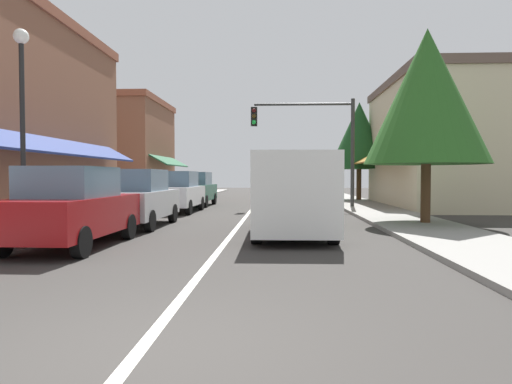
{
  "coord_description": "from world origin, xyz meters",
  "views": [
    {
      "loc": [
        1.24,
        -3.96,
        1.57
      ],
      "look_at": [
        0.47,
        12.34,
        1.01
      ],
      "focal_mm": 32.76,
      "sensor_mm": 36.0,
      "label": 1
    }
  ],
  "objects_px": {
    "van_in_lane": "(292,192)",
    "traffic_signal_mast_arm": "(316,133)",
    "parked_car_third_left": "(177,192)",
    "tree_right_near": "(427,97)",
    "street_lamp_left_near": "(22,100)",
    "parked_car_second_left": "(137,198)",
    "parked_car_nearest_left": "(72,207)",
    "tree_right_far": "(359,136)",
    "parked_car_far_left": "(195,189)"
  },
  "relations": [
    {
      "from": "parked_car_nearest_left",
      "to": "tree_right_far",
      "type": "relative_size",
      "value": 0.68
    },
    {
      "from": "traffic_signal_mast_arm",
      "to": "tree_right_far",
      "type": "height_order",
      "value": "tree_right_far"
    },
    {
      "from": "traffic_signal_mast_arm",
      "to": "parked_car_third_left",
      "type": "bearing_deg",
      "value": -157.05
    },
    {
      "from": "parked_car_nearest_left",
      "to": "tree_right_near",
      "type": "relative_size",
      "value": 0.67
    },
    {
      "from": "parked_car_second_left",
      "to": "street_lamp_left_near",
      "type": "distance_m",
      "value": 4.43
    },
    {
      "from": "parked_car_nearest_left",
      "to": "tree_right_near",
      "type": "bearing_deg",
      "value": 28.47
    },
    {
      "from": "parked_car_far_left",
      "to": "tree_right_far",
      "type": "relative_size",
      "value": 0.68
    },
    {
      "from": "parked_car_third_left",
      "to": "tree_right_near",
      "type": "distance_m",
      "value": 10.79
    },
    {
      "from": "parked_car_third_left",
      "to": "traffic_signal_mast_arm",
      "type": "bearing_deg",
      "value": 23.99
    },
    {
      "from": "parked_car_third_left",
      "to": "parked_car_far_left",
      "type": "xyz_separation_m",
      "value": [
        -0.01,
        4.39,
        0.0
      ]
    },
    {
      "from": "parked_car_second_left",
      "to": "parked_car_third_left",
      "type": "distance_m",
      "value": 5.7
    },
    {
      "from": "parked_car_second_left",
      "to": "parked_car_far_left",
      "type": "relative_size",
      "value": 1.0
    },
    {
      "from": "parked_car_third_left",
      "to": "tree_right_far",
      "type": "xyz_separation_m",
      "value": [
        9.29,
        8.88,
        3.14
      ]
    },
    {
      "from": "traffic_signal_mast_arm",
      "to": "tree_right_near",
      "type": "xyz_separation_m",
      "value": [
        2.81,
        -7.73,
        0.42
      ]
    },
    {
      "from": "parked_car_third_left",
      "to": "street_lamp_left_near",
      "type": "bearing_deg",
      "value": -100.5
    },
    {
      "from": "traffic_signal_mast_arm",
      "to": "street_lamp_left_near",
      "type": "xyz_separation_m",
      "value": [
        -7.96,
        -11.47,
        -0.2
      ]
    },
    {
      "from": "traffic_signal_mast_arm",
      "to": "street_lamp_left_near",
      "type": "relative_size",
      "value": 1.03
    },
    {
      "from": "traffic_signal_mast_arm",
      "to": "parked_car_far_left",
      "type": "bearing_deg",
      "value": 163.85
    },
    {
      "from": "parked_car_far_left",
      "to": "traffic_signal_mast_arm",
      "type": "bearing_deg",
      "value": -14.81
    },
    {
      "from": "parked_car_third_left",
      "to": "tree_right_near",
      "type": "relative_size",
      "value": 0.67
    },
    {
      "from": "tree_right_near",
      "to": "tree_right_far",
      "type": "relative_size",
      "value": 1.01
    },
    {
      "from": "parked_car_far_left",
      "to": "van_in_lane",
      "type": "bearing_deg",
      "value": -67.03
    },
    {
      "from": "street_lamp_left_near",
      "to": "tree_right_far",
      "type": "xyz_separation_m",
      "value": [
        11.1,
        17.74,
        0.61
      ]
    },
    {
      "from": "parked_car_nearest_left",
      "to": "parked_car_far_left",
      "type": "distance_m",
      "value": 14.29
    },
    {
      "from": "parked_car_far_left",
      "to": "van_in_lane",
      "type": "distance_m",
      "value": 12.87
    },
    {
      "from": "parked_car_far_left",
      "to": "street_lamp_left_near",
      "type": "relative_size",
      "value": 0.81
    },
    {
      "from": "parked_car_nearest_left",
      "to": "parked_car_third_left",
      "type": "height_order",
      "value": "same"
    },
    {
      "from": "street_lamp_left_near",
      "to": "traffic_signal_mast_arm",
      "type": "bearing_deg",
      "value": 55.24
    },
    {
      "from": "tree_right_near",
      "to": "tree_right_far",
      "type": "bearing_deg",
      "value": 88.63
    },
    {
      "from": "parked_car_second_left",
      "to": "van_in_lane",
      "type": "distance_m",
      "value": 5.1
    },
    {
      "from": "tree_right_near",
      "to": "tree_right_far",
      "type": "distance_m",
      "value": 14.01
    },
    {
      "from": "tree_right_near",
      "to": "parked_car_nearest_left",
      "type": "bearing_deg",
      "value": -152.3
    },
    {
      "from": "van_in_lane",
      "to": "tree_right_far",
      "type": "bearing_deg",
      "value": 73.95
    },
    {
      "from": "parked_car_far_left",
      "to": "van_in_lane",
      "type": "xyz_separation_m",
      "value": [
        4.74,
        -11.97,
        0.27
      ]
    },
    {
      "from": "parked_car_second_left",
      "to": "parked_car_third_left",
      "type": "xyz_separation_m",
      "value": [
        0.0,
        5.7,
        0.0
      ]
    },
    {
      "from": "van_in_lane",
      "to": "tree_right_far",
      "type": "relative_size",
      "value": 0.86
    },
    {
      "from": "parked_car_second_left",
      "to": "parked_car_nearest_left",
      "type": "bearing_deg",
      "value": -91.36
    },
    {
      "from": "parked_car_nearest_left",
      "to": "parked_car_third_left",
      "type": "relative_size",
      "value": 1.0
    },
    {
      "from": "parked_car_nearest_left",
      "to": "van_in_lane",
      "type": "distance_m",
      "value": 5.42
    },
    {
      "from": "street_lamp_left_near",
      "to": "tree_right_near",
      "type": "relative_size",
      "value": 0.83
    },
    {
      "from": "van_in_lane",
      "to": "traffic_signal_mast_arm",
      "type": "xyz_separation_m",
      "value": [
        1.42,
        10.18,
        2.46
      ]
    },
    {
      "from": "traffic_signal_mast_arm",
      "to": "parked_car_nearest_left",
      "type": "bearing_deg",
      "value": -116.73
    },
    {
      "from": "parked_car_second_left",
      "to": "street_lamp_left_near",
      "type": "height_order",
      "value": "street_lamp_left_near"
    },
    {
      "from": "parked_car_third_left",
      "to": "traffic_signal_mast_arm",
      "type": "xyz_separation_m",
      "value": [
        6.15,
        2.6,
        2.72
      ]
    },
    {
      "from": "parked_car_nearest_left",
      "to": "traffic_signal_mast_arm",
      "type": "relative_size",
      "value": 0.78
    },
    {
      "from": "parked_car_third_left",
      "to": "parked_car_far_left",
      "type": "distance_m",
      "value": 4.39
    },
    {
      "from": "parked_car_third_left",
      "to": "van_in_lane",
      "type": "distance_m",
      "value": 8.94
    },
    {
      "from": "traffic_signal_mast_arm",
      "to": "tree_right_far",
      "type": "distance_m",
      "value": 7.03
    },
    {
      "from": "parked_car_nearest_left",
      "to": "tree_right_near",
      "type": "height_order",
      "value": "tree_right_near"
    },
    {
      "from": "parked_car_third_left",
      "to": "tree_right_near",
      "type": "bearing_deg",
      "value": -28.74
    }
  ]
}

